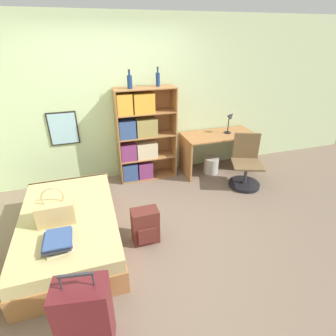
{
  "coord_description": "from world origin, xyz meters",
  "views": [
    {
      "loc": [
        -0.41,
        -2.69,
        2.3
      ],
      "look_at": [
        0.49,
        0.18,
        0.75
      ],
      "focal_mm": 28.0,
      "sensor_mm": 36.0,
      "label": 1
    }
  ],
  "objects_px": {
    "bottle_brown": "(158,79)",
    "desk_lamp": "(230,119)",
    "book_stack_on_bed": "(58,241)",
    "waste_bin": "(211,165)",
    "suitcase": "(85,316)",
    "desk_chair": "(245,171)",
    "handbag": "(56,211)",
    "bookcase": "(139,137)",
    "desk": "(218,145)",
    "bottle_green": "(130,81)",
    "bed": "(71,228)",
    "backpack": "(145,226)"
  },
  "relations": [
    {
      "from": "suitcase",
      "to": "desk_chair",
      "type": "distance_m",
      "value": 3.22
    },
    {
      "from": "bed",
      "to": "handbag",
      "type": "bearing_deg",
      "value": -129.96
    },
    {
      "from": "book_stack_on_bed",
      "to": "bookcase",
      "type": "relative_size",
      "value": 0.24
    },
    {
      "from": "bottle_green",
      "to": "desk_lamp",
      "type": "xyz_separation_m",
      "value": [
        1.71,
        -0.1,
        -0.7
      ]
    },
    {
      "from": "handbag",
      "to": "bookcase",
      "type": "xyz_separation_m",
      "value": [
        1.25,
        1.47,
        0.21
      ]
    },
    {
      "from": "book_stack_on_bed",
      "to": "bookcase",
      "type": "bearing_deg",
      "value": 56.67
    },
    {
      "from": "bottle_brown",
      "to": "desk",
      "type": "relative_size",
      "value": 0.22
    },
    {
      "from": "bed",
      "to": "desk_lamp",
      "type": "bearing_deg",
      "value": 23.88
    },
    {
      "from": "suitcase",
      "to": "bottle_brown",
      "type": "relative_size",
      "value": 2.79
    },
    {
      "from": "bookcase",
      "to": "suitcase",
      "type": "bearing_deg",
      "value": -110.97
    },
    {
      "from": "bookcase",
      "to": "desk_lamp",
      "type": "height_order",
      "value": "bookcase"
    },
    {
      "from": "bed",
      "to": "desk_lamp",
      "type": "distance_m",
      "value": 3.11
    },
    {
      "from": "bottle_brown",
      "to": "backpack",
      "type": "height_order",
      "value": "bottle_brown"
    },
    {
      "from": "handbag",
      "to": "desk",
      "type": "xyz_separation_m",
      "value": [
        2.65,
        1.33,
        -0.06
      ]
    },
    {
      "from": "book_stack_on_bed",
      "to": "suitcase",
      "type": "height_order",
      "value": "suitcase"
    },
    {
      "from": "desk_chair",
      "to": "desk",
      "type": "bearing_deg",
      "value": 107.83
    },
    {
      "from": "bookcase",
      "to": "desk_lamp",
      "type": "distance_m",
      "value": 1.62
    },
    {
      "from": "book_stack_on_bed",
      "to": "waste_bin",
      "type": "bearing_deg",
      "value": 33.7
    },
    {
      "from": "desk_lamp",
      "to": "waste_bin",
      "type": "height_order",
      "value": "desk_lamp"
    },
    {
      "from": "bookcase",
      "to": "desk_lamp",
      "type": "relative_size",
      "value": 4.05
    },
    {
      "from": "handbag",
      "to": "desk_lamp",
      "type": "bearing_deg",
      "value": 25.06
    },
    {
      "from": "waste_bin",
      "to": "desk",
      "type": "bearing_deg",
      "value": 24.02
    },
    {
      "from": "handbag",
      "to": "desk_chair",
      "type": "distance_m",
      "value": 2.96
    },
    {
      "from": "bottle_green",
      "to": "desk",
      "type": "height_order",
      "value": "bottle_green"
    },
    {
      "from": "bottle_green",
      "to": "waste_bin",
      "type": "height_order",
      "value": "bottle_green"
    },
    {
      "from": "book_stack_on_bed",
      "to": "desk",
      "type": "relative_size",
      "value": 0.3
    },
    {
      "from": "suitcase",
      "to": "bottle_brown",
      "type": "xyz_separation_m",
      "value": [
        1.35,
        2.67,
        1.33
      ]
    },
    {
      "from": "desk_lamp",
      "to": "desk_chair",
      "type": "xyz_separation_m",
      "value": [
        0.01,
        -0.64,
        -0.7
      ]
    },
    {
      "from": "handbag",
      "to": "desk_lamp",
      "type": "relative_size",
      "value": 1.13
    },
    {
      "from": "bottle_brown",
      "to": "bottle_green",
      "type": "bearing_deg",
      "value": -173.07
    },
    {
      "from": "book_stack_on_bed",
      "to": "waste_bin",
      "type": "relative_size",
      "value": 1.32
    },
    {
      "from": "bookcase",
      "to": "bottle_brown",
      "type": "height_order",
      "value": "bottle_brown"
    },
    {
      "from": "bottle_green",
      "to": "bookcase",
      "type": "bearing_deg",
      "value": 15.58
    },
    {
      "from": "bed",
      "to": "bottle_green",
      "type": "bearing_deg",
      "value": 51.6
    },
    {
      "from": "handbag",
      "to": "backpack",
      "type": "distance_m",
      "value": 1.03
    },
    {
      "from": "bed",
      "to": "bottle_brown",
      "type": "distance_m",
      "value": 2.5
    },
    {
      "from": "desk_chair",
      "to": "backpack",
      "type": "relative_size",
      "value": 1.91
    },
    {
      "from": "desk_lamp",
      "to": "bookcase",
      "type": "bearing_deg",
      "value": 175.27
    },
    {
      "from": "suitcase",
      "to": "waste_bin",
      "type": "relative_size",
      "value": 2.79
    },
    {
      "from": "desk_lamp",
      "to": "backpack",
      "type": "relative_size",
      "value": 0.85
    },
    {
      "from": "desk_lamp",
      "to": "backpack",
      "type": "height_order",
      "value": "desk_lamp"
    },
    {
      "from": "bookcase",
      "to": "waste_bin",
      "type": "relative_size",
      "value": 5.4
    },
    {
      "from": "handbag",
      "to": "backpack",
      "type": "height_order",
      "value": "handbag"
    },
    {
      "from": "bookcase",
      "to": "desk",
      "type": "height_order",
      "value": "bookcase"
    },
    {
      "from": "bottle_brown",
      "to": "waste_bin",
      "type": "relative_size",
      "value": 1.0
    },
    {
      "from": "book_stack_on_bed",
      "to": "bottle_green",
      "type": "distance_m",
      "value": 2.45
    },
    {
      "from": "bed",
      "to": "desk",
      "type": "xyz_separation_m",
      "value": [
        2.56,
        1.21,
        0.29
      ]
    },
    {
      "from": "bottle_brown",
      "to": "desk_lamp",
      "type": "bearing_deg",
      "value": -7.09
    },
    {
      "from": "bottle_green",
      "to": "desk_lamp",
      "type": "height_order",
      "value": "bottle_green"
    },
    {
      "from": "desk",
      "to": "desk_lamp",
      "type": "height_order",
      "value": "desk_lamp"
    }
  ]
}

